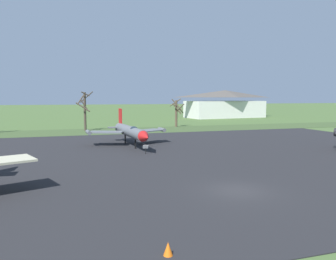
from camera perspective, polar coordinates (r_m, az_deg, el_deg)
The scene contains 9 objects.
ground_plane at distance 23.63m, azimuth 11.90°, elevation -10.28°, with size 600.00×600.00×0.00m, color #425B2D.
asphalt_apron at distance 36.19m, azimuth 0.91°, elevation -4.57°, with size 72.52×46.79×0.05m, color black.
grass_verge_strip at distance 64.50m, azimuth -7.37°, elevation -0.12°, with size 132.52×12.00×0.06m, color #394D28.
jet_fighter_front_right at distance 43.57m, azimuth -6.53°, elevation -0.22°, with size 10.98×14.60×4.84m.
info_placard_front_right at distance 37.51m, azimuth -3.91°, elevation -3.22°, with size 0.62×0.24×1.05m.
bare_tree_right_of_center at distance 65.29m, azimuth -14.25°, elevation 3.58°, with size 3.44×3.50×7.68m.
bare_tree_far_right at distance 72.23m, azimuth 1.52°, elevation 3.21°, with size 3.15×3.49×6.29m.
visitor_building at distance 108.60m, azimuth 9.80°, elevation 4.41°, with size 27.02×13.85×8.82m.
traffic_cone at distance 14.17m, azimuth 0.02°, elevation -19.96°, with size 0.43×0.43×0.61m, color orange.
Camera 1 is at (-11.26, -19.75, 6.42)m, focal length 35.20 mm.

